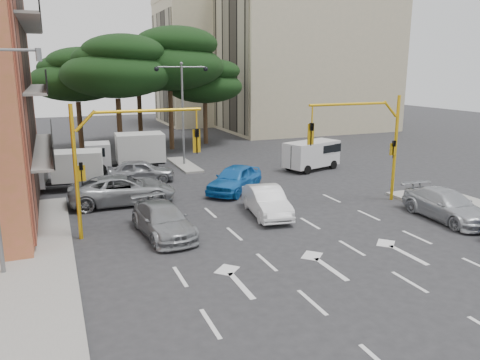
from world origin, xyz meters
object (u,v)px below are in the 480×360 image
object	(u,v)px
car_silver_cross_b	(141,171)
car_white_hatch	(266,201)
car_silver_cross_a	(123,190)
street_lamp_center	(182,96)
box_truck_a	(63,171)
signal_mast_left	(117,151)
van_white	(311,155)
car_silver_wagon	(163,220)
signal_mast_right	(370,135)
box_truck_b	(126,153)
car_blue_compact	(235,179)
car_silver_parked	(447,205)

from	to	relation	value
car_silver_cross_b	car_white_hatch	bearing A→B (deg)	-144.78
car_silver_cross_a	car_silver_cross_b	size ratio (longest dim) A/B	1.32
street_lamp_center	box_truck_a	world-z (taller)	street_lamp_center
signal_mast_left	van_white	size ratio (longest dim) A/B	1.38
van_white	box_truck_a	bearing A→B (deg)	-108.81
van_white	car_white_hatch	bearing A→B (deg)	-58.81
car_silver_wagon	van_white	world-z (taller)	van_white
signal_mast_right	street_lamp_center	world-z (taller)	street_lamp_center
car_white_hatch	box_truck_b	distance (m)	14.41
signal_mast_right	box_truck_b	world-z (taller)	signal_mast_right
car_blue_compact	car_silver_wagon	size ratio (longest dim) A/B	0.99
street_lamp_center	car_silver_cross_a	size ratio (longest dim) A/B	1.33
car_silver_wagon	box_truck_b	distance (m)	14.43
car_silver_cross_a	van_white	distance (m)	15.06
car_silver_cross_a	van_white	bearing A→B (deg)	-72.68
car_silver_cross_b	box_truck_a	world-z (taller)	box_truck_a
car_white_hatch	car_silver_wagon	size ratio (longest dim) A/B	0.92
car_silver_cross_b	signal_mast_right	bearing A→B (deg)	-122.40
car_silver_wagon	van_white	size ratio (longest dim) A/B	1.13
street_lamp_center	signal_mast_left	bearing A→B (deg)	-115.91
car_silver_parked	signal_mast_right	bearing A→B (deg)	118.27
street_lamp_center	car_silver_parked	world-z (taller)	street_lamp_center
street_lamp_center	van_white	distance (m)	10.77
car_white_hatch	car_silver_wagon	world-z (taller)	car_white_hatch
car_blue_compact	box_truck_b	size ratio (longest dim) A/B	0.85
signal_mast_right	car_silver_cross_b	size ratio (longest dim) A/B	1.35
street_lamp_center	box_truck_b	bearing A→B (deg)	-173.66
street_lamp_center	van_white	bearing A→B (deg)	-30.47
car_silver_cross_a	box_truck_b	size ratio (longest dim) A/B	1.03
box_truck_b	car_white_hatch	bearing A→B (deg)	-155.81
car_white_hatch	car_silver_cross_a	distance (m)	8.26
signal_mast_right	street_lamp_center	xyz separation A→B (m)	(-6.80, 14.01, 1.54)
street_lamp_center	car_blue_compact	distance (m)	10.11
street_lamp_center	box_truck_b	world-z (taller)	street_lamp_center
car_silver_wagon	box_truck_b	size ratio (longest dim) A/B	0.86
street_lamp_center	car_blue_compact	xyz separation A→B (m)	(0.77, -8.97, -4.60)
car_white_hatch	car_silver_cross_b	xyz separation A→B (m)	(-4.70, 9.82, 0.01)
car_silver_cross_a	signal_mast_right	bearing A→B (deg)	-109.43
signal_mast_right	car_white_hatch	world-z (taller)	signal_mast_right
car_blue_compact	car_silver_parked	xyz separation A→B (m)	(7.93, -9.01, -0.09)
car_blue_compact	car_silver_parked	world-z (taller)	car_blue_compact
car_silver_parked	van_white	xyz separation A→B (m)	(-0.20, 12.98, 0.35)
car_silver_parked	box_truck_b	distance (m)	21.91
car_silver_cross_b	box_truck_b	world-z (taller)	box_truck_b
car_blue_compact	car_silver_cross_a	xyz separation A→B (m)	(-6.78, -0.03, -0.01)
car_white_hatch	van_white	size ratio (longest dim) A/B	1.04
signal_mast_left	box_truck_a	size ratio (longest dim) A/B	1.21
box_truck_a	box_truck_b	xyz separation A→B (m)	(4.50, 4.06, 0.18)
car_silver_parked	box_truck_a	xyz separation A→B (m)	(-17.70, 13.42, 0.48)
car_silver_parked	car_silver_wagon	bearing A→B (deg)	170.14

